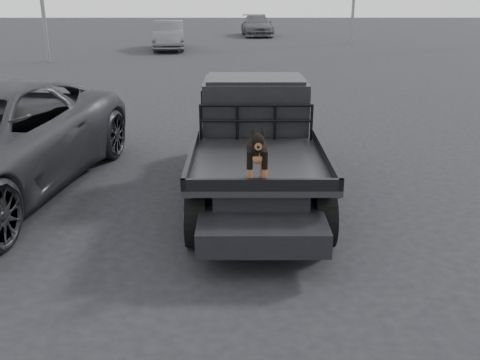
{
  "coord_description": "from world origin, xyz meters",
  "views": [
    {
      "loc": [
        0.09,
        -6.16,
        3.19
      ],
      "look_at": [
        0.11,
        -0.39,
        1.13
      ],
      "focal_mm": 40.0,
      "sensor_mm": 36.0,
      "label": 1
    }
  ],
  "objects_px": {
    "dog": "(257,153)",
    "distant_car_b": "(257,25)",
    "distant_car_a": "(168,35)",
    "flatbed_ute": "(256,170)"
  },
  "relations": [
    {
      "from": "dog",
      "to": "distant_car_b",
      "type": "bearing_deg",
      "value": 88.09
    },
    {
      "from": "distant_car_a",
      "to": "distant_car_b",
      "type": "xyz_separation_m",
      "value": [
        5.22,
        9.3,
        -0.05
      ]
    },
    {
      "from": "flatbed_ute",
      "to": "dog",
      "type": "height_order",
      "value": "dog"
    },
    {
      "from": "distant_car_a",
      "to": "flatbed_ute",
      "type": "bearing_deg",
      "value": -86.02
    },
    {
      "from": "distant_car_a",
      "to": "distant_car_b",
      "type": "height_order",
      "value": "distant_car_a"
    },
    {
      "from": "flatbed_ute",
      "to": "dog",
      "type": "xyz_separation_m",
      "value": [
        -0.06,
        -1.8,
        0.83
      ]
    },
    {
      "from": "dog",
      "to": "distant_car_a",
      "type": "height_order",
      "value": "dog"
    },
    {
      "from": "distant_car_a",
      "to": "distant_car_b",
      "type": "relative_size",
      "value": 0.94
    },
    {
      "from": "dog",
      "to": "distant_car_a",
      "type": "bearing_deg",
      "value": 99.57
    },
    {
      "from": "flatbed_ute",
      "to": "distant_car_a",
      "type": "relative_size",
      "value": 1.15
    }
  ]
}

